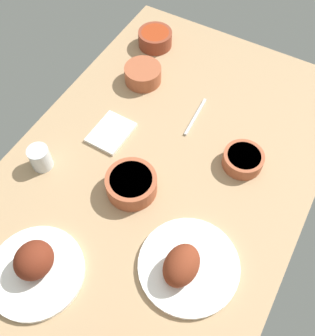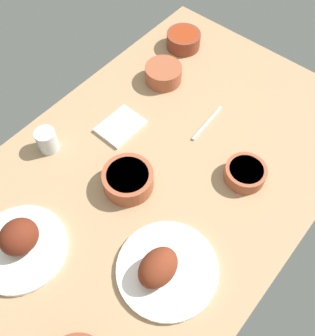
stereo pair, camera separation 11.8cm
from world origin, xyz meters
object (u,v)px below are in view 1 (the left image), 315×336
object	(u,v)px
bowl_sauce	(155,38)
folded_napkin	(111,132)
bowl_onions	(131,184)
fork_loose	(196,117)
plate_far_side	(186,266)
water_tumbler	(40,158)
bowl_pasta	(143,74)
bowl_potatoes	(243,159)
plate_near_viewer	(35,266)

from	to	relation	value
bowl_sauce	folded_napkin	world-z (taller)	bowl_sauce
bowl_onions	fork_loose	xyz separation A→B (cm)	(34.42, -4.16, -2.95)
bowl_sauce	folded_napkin	bearing A→B (deg)	-168.83
folded_napkin	fork_loose	bearing A→B (deg)	-46.76
plate_far_side	water_tumbler	distance (cm)	54.29
bowl_pasta	water_tumbler	size ratio (longest dim) A/B	1.70
water_tumbler	folded_napkin	world-z (taller)	water_tumbler
bowl_onions	folded_napkin	distance (cm)	22.51
plate_far_side	water_tumbler	bearing A→B (deg)	81.79
fork_loose	bowl_sauce	bearing A→B (deg)	46.85
bowl_sauce	water_tumbler	bearing A→B (deg)	177.39
plate_far_side	folded_napkin	xyz separation A→B (cm)	(28.40, 41.89, -2.20)
water_tumbler	bowl_onions	bearing A→B (deg)	-78.13
bowl_pasta	folded_napkin	bearing A→B (deg)	-173.00
plate_far_side	bowl_sauce	distance (cm)	89.11
bowl_onions	bowl_potatoes	xyz separation A→B (cm)	(24.67, -25.08, -0.80)
plate_near_viewer	plate_far_side	bearing A→B (deg)	-60.09
bowl_pasta	fork_loose	size ratio (longest dim) A/B	0.76
bowl_onions	plate_near_viewer	bearing A→B (deg)	165.06
bowl_sauce	bowl_potatoes	distance (cm)	61.61
plate_near_viewer	water_tumbler	size ratio (longest dim) A/B	3.30
bowl_sauce	plate_far_side	bearing A→B (deg)	-145.29
bowl_onions	fork_loose	world-z (taller)	bowl_onions
fork_loose	bowl_potatoes	bearing A→B (deg)	-118.19
water_tumbler	fork_loose	xyz separation A→B (cm)	(40.46, -32.90, -3.47)
plate_far_side	water_tumbler	world-z (taller)	plate_far_side
plate_near_viewer	bowl_onions	world-z (taller)	plate_near_viewer
bowl_pasta	fork_loose	world-z (taller)	bowl_pasta
plate_far_side	bowl_onions	bearing A→B (deg)	61.11
bowl_onions	bowl_pasta	bearing A→B (deg)	26.31
plate_near_viewer	fork_loose	size ratio (longest dim) A/B	1.49
bowl_sauce	water_tumbler	world-z (taller)	water_tumbler
bowl_pasta	plate_near_viewer	bearing A→B (deg)	-171.36
plate_near_viewer	folded_napkin	xyz separation A→B (cm)	(47.88, 8.03, -2.57)
folded_napkin	fork_loose	distance (cm)	28.92
bowl_potatoes	bowl_sauce	bearing A→B (deg)	55.62
bowl_sauce	bowl_onions	bearing A→B (deg)	-156.58
plate_far_side	folded_napkin	distance (cm)	50.66
folded_napkin	plate_near_viewer	bearing A→B (deg)	-170.48
bowl_sauce	water_tumbler	size ratio (longest dim) A/B	1.66
bowl_onions	water_tumbler	bearing A→B (deg)	101.87
plate_near_viewer	bowl_sauce	xyz separation A→B (cm)	(92.73, 16.88, 0.05)
bowl_pasta	bowl_sauce	bearing A→B (deg)	16.74
bowl_sauce	plate_near_viewer	bearing A→B (deg)	-169.68
bowl_onions	bowl_pasta	distance (cm)	45.37
bowl_onions	bowl_pasta	xyz separation A→B (cm)	(40.67, 20.11, -0.13)
water_tumbler	folded_napkin	distance (cm)	24.02
bowl_potatoes	water_tumbler	xyz separation A→B (cm)	(-30.71, 53.82, 1.31)
plate_far_side	plate_near_viewer	bearing A→B (deg)	119.91
bowl_sauce	bowl_pasta	world-z (taller)	same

